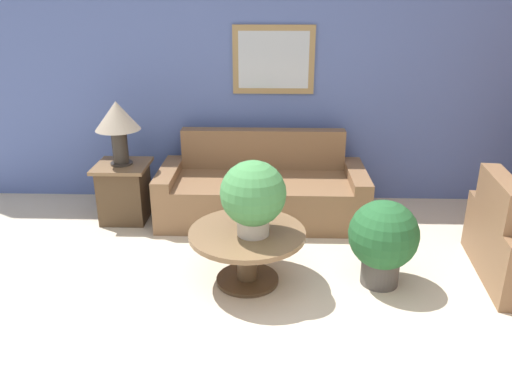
# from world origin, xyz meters

# --- Properties ---
(ground_plane) EXTENTS (20.00, 20.00, 0.00)m
(ground_plane) POSITION_xyz_m (0.00, 0.00, 0.00)
(ground_plane) COLOR beige
(wall_back) EXTENTS (7.70, 0.09, 2.60)m
(wall_back) POSITION_xyz_m (0.00, 2.70, 1.30)
(wall_back) COLOR #5166A8
(wall_back) RESTS_ON ground_plane
(couch_main) EXTENTS (2.08, 0.88, 0.85)m
(couch_main) POSITION_xyz_m (-0.07, 2.13, 0.28)
(couch_main) COLOR brown
(couch_main) RESTS_ON ground_plane
(coffee_table) EXTENTS (0.92, 0.92, 0.45)m
(coffee_table) POSITION_xyz_m (-0.16, 0.87, 0.33)
(coffee_table) COLOR #4C3823
(coffee_table) RESTS_ON ground_plane
(side_table) EXTENTS (0.52, 0.52, 0.60)m
(side_table) POSITION_xyz_m (-1.47, 2.03, 0.30)
(side_table) COLOR #4C3823
(side_table) RESTS_ON ground_plane
(table_lamp) EXTENTS (0.44, 0.44, 0.63)m
(table_lamp) POSITION_xyz_m (-1.47, 2.03, 1.04)
(table_lamp) COLOR #2D2823
(table_lamp) RESTS_ON side_table
(potted_plant_on_table) EXTENTS (0.50, 0.50, 0.59)m
(potted_plant_on_table) POSITION_xyz_m (-0.11, 0.83, 0.77)
(potted_plant_on_table) COLOR beige
(potted_plant_on_table) RESTS_ON coffee_table
(potted_plant_floor) EXTENTS (0.55, 0.55, 0.71)m
(potted_plant_floor) POSITION_xyz_m (0.91, 0.88, 0.40)
(potted_plant_floor) COLOR #4C4742
(potted_plant_floor) RESTS_ON ground_plane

